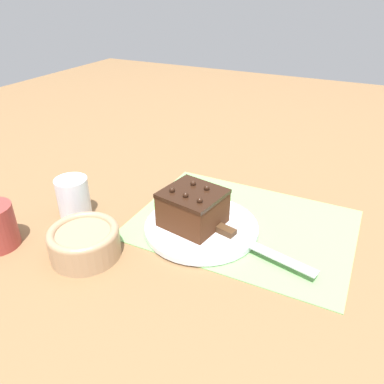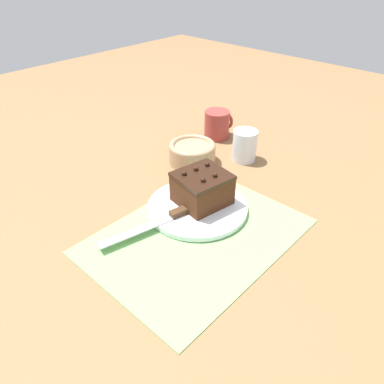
% 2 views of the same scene
% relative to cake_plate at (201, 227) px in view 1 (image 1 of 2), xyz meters
% --- Properties ---
extents(ground_plane, '(3.00, 3.00, 0.00)m').
position_rel_cake_plate_xyz_m(ground_plane, '(-0.07, -0.06, -0.01)').
color(ground_plane, olive).
extents(placemat_woven, '(0.46, 0.34, 0.00)m').
position_rel_cake_plate_xyz_m(placemat_woven, '(-0.07, -0.06, -0.01)').
color(placemat_woven, '#7AB266').
rests_on(placemat_woven, ground_plane).
extents(cake_plate, '(0.24, 0.24, 0.01)m').
position_rel_cake_plate_xyz_m(cake_plate, '(0.00, 0.00, 0.00)').
color(cake_plate, white).
rests_on(cake_plate, placemat_woven).
extents(chocolate_cake, '(0.13, 0.13, 0.09)m').
position_rel_cake_plate_xyz_m(chocolate_cake, '(0.02, 0.00, 0.04)').
color(chocolate_cake, '#472614').
rests_on(chocolate_cake, cake_plate).
extents(serving_knife, '(0.25, 0.08, 0.01)m').
position_rel_cake_plate_xyz_m(serving_knife, '(-0.08, 0.01, 0.01)').
color(serving_knife, '#472D19').
rests_on(serving_knife, cake_plate).
extents(drinking_glass, '(0.07, 0.07, 0.09)m').
position_rel_cake_plate_xyz_m(drinking_glass, '(0.28, 0.07, 0.04)').
color(drinking_glass, white).
rests_on(drinking_glass, ground_plane).
extents(small_bowl, '(0.13, 0.13, 0.06)m').
position_rel_cake_plate_xyz_m(small_bowl, '(0.17, 0.17, 0.02)').
color(small_bowl, tan).
rests_on(small_bowl, ground_plane).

